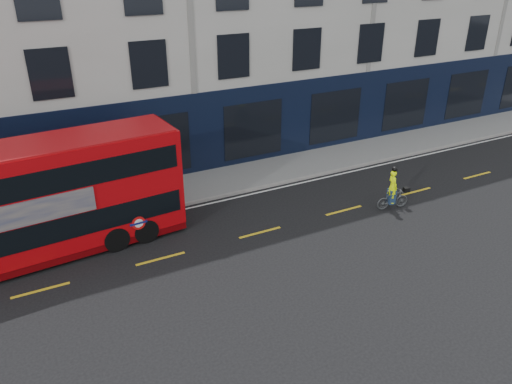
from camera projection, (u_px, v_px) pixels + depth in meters
ground at (279, 251)px, 18.18m from camera, size 120.00×120.00×0.00m
pavement at (210, 183)px, 23.36m from camera, size 60.00×3.00×0.12m
kerb at (223, 196)px, 22.15m from camera, size 60.00×0.12×0.13m
building_terrace at (156, 3)px, 25.29m from camera, size 50.00×10.07×15.00m
road_edge_line at (226, 200)px, 21.94m from camera, size 58.00×0.10×0.01m
lane_dashes at (260, 232)px, 19.38m from camera, size 58.00×0.12×0.01m
bus at (32, 202)px, 17.00m from camera, size 10.50×3.15×4.17m
cyclist at (393, 195)px, 20.93m from camera, size 1.49×0.66×1.94m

